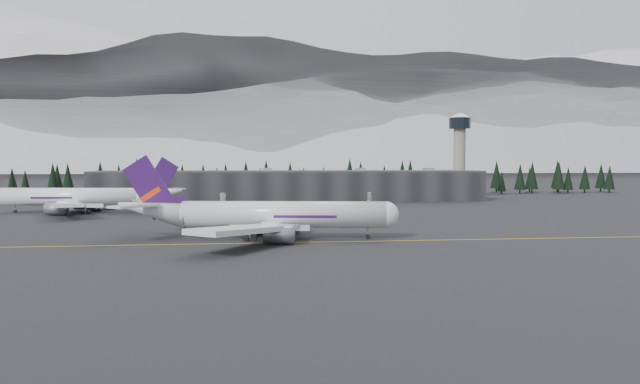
{
  "coord_description": "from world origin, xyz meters",
  "views": [
    {
      "loc": [
        -16.04,
        -115.75,
        16.16
      ],
      "look_at": [
        0.0,
        20.0,
        9.0
      ],
      "focal_mm": 32.0,
      "sensor_mm": 36.0,
      "label": 1
    }
  ],
  "objects": [
    {
      "name": "terminal",
      "position": [
        0.0,
        125.0,
        6.3
      ],
      "size": [
        160.0,
        30.0,
        12.6
      ],
      "color": "black",
      "rests_on": "ground"
    },
    {
      "name": "gse_vehicle_a",
      "position": [
        -27.22,
        100.27,
        0.67
      ],
      "size": [
        2.71,
        5.0,
        1.33
      ],
      "primitive_type": "imported",
      "rotation": [
        0.0,
        0.0,
        -0.11
      ],
      "color": "silver",
      "rests_on": "ground"
    },
    {
      "name": "taxiline",
      "position": [
        0.0,
        -2.0,
        0.01
      ],
      "size": [
        400.0,
        0.4,
        0.02
      ],
      "primitive_type": "cube",
      "color": "gold",
      "rests_on": "ground"
    },
    {
      "name": "ground",
      "position": [
        0.0,
        0.0,
        0.0
      ],
      "size": [
        1400.0,
        1400.0,
        0.0
      ],
      "primitive_type": "plane",
      "color": "black",
      "rests_on": "ground"
    },
    {
      "name": "mountain_ridge",
      "position": [
        0.0,
        1000.0,
        0.0
      ],
      "size": [
        4400.0,
        900.0,
        420.0
      ],
      "primitive_type": null,
      "color": "white",
      "rests_on": "ground"
    },
    {
      "name": "treeline",
      "position": [
        0.0,
        162.0,
        7.5
      ],
      "size": [
        360.0,
        20.0,
        15.0
      ],
      "primitive_type": "cube",
      "color": "black",
      "rests_on": "ground"
    },
    {
      "name": "jet_parked",
      "position": [
        -68.41,
        72.25,
        5.04
      ],
      "size": [
        60.58,
        55.58,
        17.87
      ],
      "rotation": [
        0.0,
        0.0,
        3.0
      ],
      "color": "silver",
      "rests_on": "ground"
    },
    {
      "name": "jet_main",
      "position": [
        -14.81,
        5.11,
        4.99
      ],
      "size": [
        59.93,
        54.95,
        17.7
      ],
      "rotation": [
        0.0,
        0.0,
        -0.15
      ],
      "color": "silver",
      "rests_on": "ground"
    },
    {
      "name": "gse_vehicle_b",
      "position": [
        29.85,
        104.34,
        0.76
      ],
      "size": [
        4.78,
        3.78,
        1.52
      ],
      "primitive_type": "imported",
      "rotation": [
        0.0,
        0.0,
        -1.05
      ],
      "color": "silver",
      "rests_on": "ground"
    },
    {
      "name": "control_tower",
      "position": [
        75.0,
        128.0,
        23.41
      ],
      "size": [
        10.0,
        10.0,
        37.7
      ],
      "color": "gray",
      "rests_on": "ground"
    }
  ]
}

